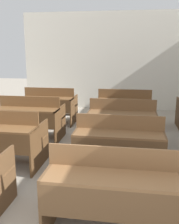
% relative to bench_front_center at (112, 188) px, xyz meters
% --- Properties ---
extents(wall_back, '(5.80, 0.06, 2.86)m').
position_rel_bench_front_center_xyz_m(wall_back, '(-0.24, 5.67, 0.97)').
color(wall_back, white).
rests_on(wall_back, ground_plane).
extents(bench_front_center, '(1.23, 0.79, 0.87)m').
position_rel_bench_front_center_xyz_m(bench_front_center, '(0.00, 0.00, 0.00)').
color(bench_front_center, brown).
rests_on(bench_front_center, ground_plane).
extents(bench_second_left, '(1.23, 0.79, 0.87)m').
position_rel_bench_front_center_xyz_m(bench_second_left, '(-1.79, 1.25, 0.00)').
color(bench_second_left, brown).
rests_on(bench_second_left, ground_plane).
extents(bench_second_center, '(1.23, 0.79, 0.87)m').
position_rel_bench_front_center_xyz_m(bench_second_center, '(0.01, 1.26, 0.00)').
color(bench_second_center, brown).
rests_on(bench_second_center, ground_plane).
extents(bench_third_left, '(1.23, 0.79, 0.87)m').
position_rel_bench_front_center_xyz_m(bench_third_left, '(-1.82, 2.51, 0.00)').
color(bench_third_left, '#54371E').
rests_on(bench_third_left, ground_plane).
extents(bench_third_center, '(1.23, 0.79, 0.87)m').
position_rel_bench_front_center_xyz_m(bench_third_center, '(0.00, 2.50, 0.00)').
color(bench_third_center, brown).
rests_on(bench_third_center, ground_plane).
extents(bench_back_left, '(1.23, 0.79, 0.87)m').
position_rel_bench_front_center_xyz_m(bench_back_left, '(-1.81, 3.74, 0.00)').
color(bench_back_left, brown).
rests_on(bench_back_left, ground_plane).
extents(bench_back_center, '(1.23, 0.79, 0.87)m').
position_rel_bench_front_center_xyz_m(bench_back_center, '(0.01, 3.76, 0.00)').
color(bench_back_center, brown).
rests_on(bench_back_center, ground_plane).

